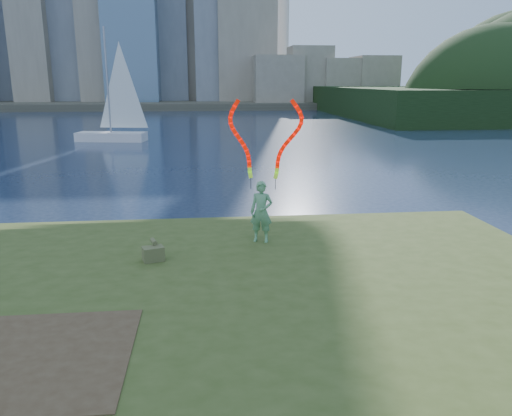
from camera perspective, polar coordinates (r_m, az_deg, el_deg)
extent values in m
plane|color=#18253E|center=(11.49, -8.61, -11.27)|extent=(320.00, 320.00, 0.00)
cube|color=#39491A|center=(9.22, -9.33, -17.13)|extent=(20.00, 18.00, 0.30)
cube|color=#39491A|center=(9.35, -9.29, -14.87)|extent=(17.00, 15.00, 0.30)
cube|color=#39491A|center=(9.41, -9.29, -12.94)|extent=(14.00, 12.00, 0.30)
cube|color=#47331E|center=(8.73, -24.91, -15.31)|extent=(3.20, 3.00, 0.02)
cube|color=#474234|center=(105.44, -6.39, 11.90)|extent=(320.00, 40.00, 1.20)
imported|color=#14761D|center=(13.03, 0.62, -0.44)|extent=(0.68, 0.54, 1.62)
cylinder|color=black|center=(13.02, -0.59, 2.86)|extent=(0.02, 0.02, 0.30)
cylinder|color=black|center=(12.91, 2.22, 2.75)|extent=(0.02, 0.02, 0.30)
cube|color=#4A5129|center=(12.05, -11.66, -5.15)|extent=(0.56, 0.46, 0.34)
cylinder|color=#4A5129|center=(12.20, -11.61, -3.77)|extent=(0.21, 0.34, 0.11)
cube|color=white|center=(43.98, -16.19, 7.79)|extent=(5.96, 2.87, 0.80)
cylinder|color=gray|center=(43.74, -16.61, 13.60)|extent=(0.16, 0.16, 8.69)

